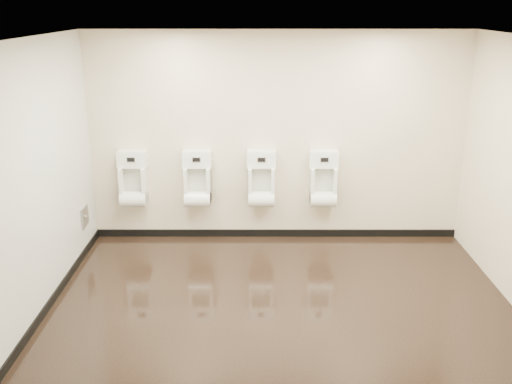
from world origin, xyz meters
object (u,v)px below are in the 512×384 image
at_px(urinal_0, 133,183).
at_px(urinal_2, 261,183).
at_px(urinal_3, 323,183).
at_px(access_panel, 85,217).
at_px(urinal_1, 198,183).

bearing_deg(urinal_0, urinal_2, 0.00).
bearing_deg(urinal_3, access_panel, -172.31).
bearing_deg(urinal_2, urinal_3, 0.00).
relative_size(access_panel, urinal_3, 0.34).
relative_size(urinal_0, urinal_1, 1.00).
bearing_deg(urinal_2, access_panel, -169.57).
distance_m(access_panel, urinal_3, 3.15).
height_order(urinal_0, urinal_2, same).
distance_m(access_panel, urinal_0, 0.77).
height_order(urinal_1, urinal_3, same).
distance_m(access_panel, urinal_1, 1.52).
xyz_separation_m(access_panel, urinal_2, (2.28, 0.42, 0.32)).
bearing_deg(urinal_3, urinal_1, 180.00).
bearing_deg(urinal_0, urinal_3, 0.00).
xyz_separation_m(urinal_0, urinal_2, (1.71, 0.00, 0.00)).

